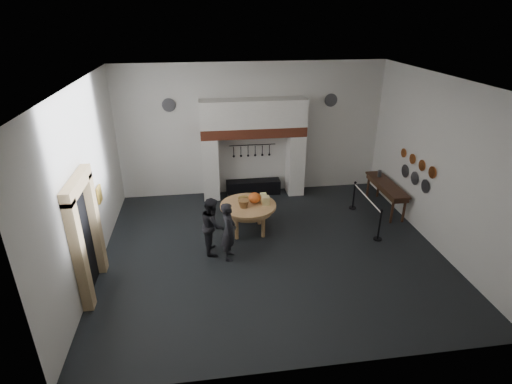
{
  "coord_description": "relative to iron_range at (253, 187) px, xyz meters",
  "views": [
    {
      "loc": [
        -1.72,
        -9.13,
        5.98
      ],
      "look_at": [
        -0.3,
        0.91,
        1.35
      ],
      "focal_mm": 28.0,
      "sensor_mm": 36.0,
      "label": 1
    }
  ],
  "objects": [
    {
      "name": "chimney_pier_left",
      "position": [
        -1.48,
        -0.07,
        0.82
      ],
      "size": [
        0.55,
        0.7,
        2.15
      ],
      "primitive_type": "cube",
      "color": "silver",
      "rests_on": "floor"
    },
    {
      "name": "copper_pan_c",
      "position": [
        4.46,
        -2.42,
        1.7
      ],
      "size": [
        0.03,
        0.3,
        0.3
      ],
      "primitive_type": "cylinder",
      "rotation": [
        0.0,
        1.57,
        0.0
      ],
      "color": "#C6662D",
      "rests_on": "wall_right"
    },
    {
      "name": "bread_loaf",
      "position": [
        -0.6,
        -2.26,
        0.69
      ],
      "size": [
        0.31,
        0.18,
        0.13
      ],
      "primitive_type": "ellipsoid",
      "color": "#A5803A",
      "rests_on": "work_table"
    },
    {
      "name": "pewter_plate_mid",
      "position": [
        4.46,
        -2.72,
        1.2
      ],
      "size": [
        0.03,
        0.4,
        0.4
      ],
      "primitive_type": "cylinder",
      "rotation": [
        0.0,
        1.57,
        0.0
      ],
      "color": "#4C4C51",
      "rests_on": "wall_right"
    },
    {
      "name": "cheese_block_small",
      "position": [
        -0.02,
        -2.36,
        0.72
      ],
      "size": [
        0.18,
        0.18,
        0.2
      ],
      "primitive_type": "cube",
      "color": "#CFCD7B",
      "rests_on": "work_table"
    },
    {
      "name": "wall_right",
      "position": [
        4.5,
        -3.72,
        2.0
      ],
      "size": [
        0.02,
        8.0,
        4.5
      ],
      "primitive_type": "cube",
      "color": "silver",
      "rests_on": "floor"
    },
    {
      "name": "work_table",
      "position": [
        -0.5,
        -2.61,
        0.59
      ],
      "size": [
        1.69,
        1.69,
        0.07
      ],
      "primitive_type": "cylinder",
      "rotation": [
        0.0,
        0.0,
        -0.04
      ],
      "color": "tan",
      "rests_on": "floor"
    },
    {
      "name": "pewter_plate_left",
      "position": [
        4.46,
        -3.32,
        1.2
      ],
      "size": [
        0.03,
        0.4,
        0.4
      ],
      "primitive_type": "cylinder",
      "rotation": [
        0.0,
        1.57,
        0.0
      ],
      "color": "#4C4C51",
      "rests_on": "wall_right"
    },
    {
      "name": "hearth_brick_band",
      "position": [
        0.0,
        -0.07,
        2.06
      ],
      "size": [
        3.5,
        0.72,
        0.32
      ],
      "primitive_type": "cube",
      "color": "#9E442B",
      "rests_on": "chimney_pier_left"
    },
    {
      "name": "side_table",
      "position": [
        4.1,
        -1.79,
        0.62
      ],
      "size": [
        0.55,
        2.2,
        0.06
      ],
      "primitive_type": "cube",
      "color": "#3C2516",
      "rests_on": "floor"
    },
    {
      "name": "pewter_plate_right",
      "position": [
        4.46,
        -2.12,
        1.2
      ],
      "size": [
        0.03,
        0.4,
        0.4
      ],
      "primitive_type": "cylinder",
      "rotation": [
        0.0,
        1.57,
        0.0
      ],
      "color": "#4C4C51",
      "rests_on": "wall_right"
    },
    {
      "name": "pumpkin",
      "position": [
        -0.3,
        -2.51,
        0.78
      ],
      "size": [
        0.36,
        0.36,
        0.31
      ],
      "primitive_type": "ellipsoid",
      "color": "orange",
      "rests_on": "work_table"
    },
    {
      "name": "door_recess",
      "position": [
        -4.47,
        -4.72,
        1.0
      ],
      "size": [
        0.04,
        1.1,
        2.5
      ],
      "primitive_type": "cube",
      "color": "black",
      "rests_on": "floor"
    },
    {
      "name": "door_lintel",
      "position": [
        -4.38,
        -4.72,
        2.4
      ],
      "size": [
        0.22,
        1.7,
        0.3
      ],
      "primitive_type": "cube",
      "color": "tan",
      "rests_on": "door_jamb_near"
    },
    {
      "name": "barrier_post_far",
      "position": [
        3.11,
        -1.61,
        0.2
      ],
      "size": [
        0.05,
        0.05,
        0.9
      ],
      "primitive_type": "cylinder",
      "color": "black",
      "rests_on": "floor"
    },
    {
      "name": "pewter_plate_back_right",
      "position": [
        2.7,
        0.24,
        2.95
      ],
      "size": [
        0.44,
        0.03,
        0.44
      ],
      "primitive_type": "cylinder",
      "rotation": [
        1.57,
        0.0,
        0.0
      ],
      "color": "#4C4C51",
      "rests_on": "wall_back"
    },
    {
      "name": "visitor_near",
      "position": [
        -1.17,
        -3.93,
        0.55
      ],
      "size": [
        0.49,
        0.65,
        1.6
      ],
      "primitive_type": "imported",
      "rotation": [
        0.0,
        0.0,
        1.37
      ],
      "color": "black",
      "rests_on": "floor"
    },
    {
      "name": "visitor_far",
      "position": [
        -1.57,
        -3.53,
        0.53
      ],
      "size": [
        0.6,
        0.77,
        1.57
      ],
      "primitive_type": "imported",
      "rotation": [
        0.0,
        0.0,
        1.58
      ],
      "color": "black",
      "rests_on": "floor"
    },
    {
      "name": "utensil_rail",
      "position": [
        0.0,
        0.2,
        1.5
      ],
      "size": [
        1.6,
        0.02,
        0.02
      ],
      "primitive_type": "cylinder",
      "rotation": [
        0.0,
        1.57,
        0.0
      ],
      "color": "black",
      "rests_on": "wall_back"
    },
    {
      "name": "iron_range",
      "position": [
        0.0,
        0.0,
        0.0
      ],
      "size": [
        1.9,
        0.45,
        0.5
      ],
      "primitive_type": "cube",
      "color": "black",
      "rests_on": "floor"
    },
    {
      "name": "wall_back",
      "position": [
        0.0,
        0.28,
        2.0
      ],
      "size": [
        9.0,
        0.02,
        4.5
      ],
      "primitive_type": "cube",
      "color": "silver",
      "rests_on": "floor"
    },
    {
      "name": "pewter_plate_back_left",
      "position": [
        -2.7,
        0.24,
        2.95
      ],
      "size": [
        0.44,
        0.03,
        0.44
      ],
      "primitive_type": "cylinder",
      "rotation": [
        1.57,
        0.0,
        0.0
      ],
      "color": "#4C4C51",
      "rests_on": "wall_back"
    },
    {
      "name": "copper_pan_b",
      "position": [
        4.46,
        -2.97,
        1.7
      ],
      "size": [
        0.03,
        0.32,
        0.32
      ],
      "primitive_type": "cylinder",
      "rotation": [
        0.0,
        1.57,
        0.0
      ],
      "color": "#C6662D",
      "rests_on": "wall_right"
    },
    {
      "name": "floor",
      "position": [
        0.0,
        -3.72,
        -0.25
      ],
      "size": [
        9.0,
        8.0,
        0.02
      ],
      "primitive_type": "cube",
      "color": "black",
      "rests_on": "ground"
    },
    {
      "name": "wall_plaque",
      "position": [
        -4.45,
        -2.92,
        1.35
      ],
      "size": [
        0.05,
        0.34,
        0.44
      ],
      "primitive_type": "cube",
      "color": "gold",
      "rests_on": "wall_left"
    },
    {
      "name": "wicker_basket",
      "position": [
        -0.65,
        -2.76,
        0.73
      ],
      "size": [
        0.33,
        0.33,
        0.22
      ],
      "primitive_type": "cone",
      "rotation": [
        3.14,
        0.0,
        -0.04
      ],
      "color": "olive",
      "rests_on": "work_table"
    },
    {
      "name": "chimney_pier_right",
      "position": [
        1.48,
        -0.07,
        0.82
      ],
      "size": [
        0.55,
        0.7,
        2.15
      ],
      "primitive_type": "cube",
      "color": "silver",
      "rests_on": "floor"
    },
    {
      "name": "pewter_jug",
      "position": [
        4.1,
        -1.19,
        0.76
      ],
      "size": [
        0.12,
        0.12,
        0.22
      ],
      "primitive_type": "cylinder",
      "color": "#48494D",
      "rests_on": "side_table"
    },
    {
      "name": "barrier_rope",
      "position": [
        3.11,
        -2.61,
        0.6
      ],
      "size": [
        0.04,
        2.0,
        0.04
      ],
      "primitive_type": "cylinder",
      "rotation": [
        1.57,
        0.0,
        0.0
      ],
      "color": "white",
      "rests_on": "barrier_post_near"
    },
    {
      "name": "barrier_post_near",
      "position": [
        3.11,
        -3.61,
        0.2
      ],
      "size": [
        0.05,
        0.05,
        0.9
      ],
      "primitive_type": "cylinder",
      "color": "black",
      "rests_on": "floor"
    },
    {
      "name": "copper_pan_a",
      "position": [
        4.46,
        -3.52,
        1.7
      ],
      "size": [
        0.03,
        0.34,
        0.34
      ],
      "primitive_type": "cylinder",
      "rotation": [
        0.0,
        1.57,
        0.0
      ],
      "color": "#C6662D",
      "rests_on": "wall_right"
    },
    {
      "name": "chimney_hood",
      "position": [
        0.0,
        -0.07,
        2.67
      ],
      "size": [
        3.5,
        0.7,
        0.9
      ],
      "primitive_type": "cube",
      "color": "silver",
      "rests_on": "hearth_brick_band"
    },
    {
      "name": "wall_left",
      "position": [
        -4.5,
        -3.72,
        2.0
      ],
      "size": [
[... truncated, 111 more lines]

